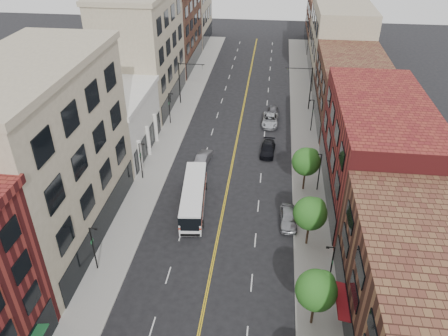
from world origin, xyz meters
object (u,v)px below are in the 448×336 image
at_px(car_parked_far, 288,218).
at_px(car_lane_a, 268,149).
at_px(car_lane_b, 270,120).
at_px(car_lane_c, 273,112).
at_px(city_bus, 194,195).
at_px(car_lane_behind, 203,157).

bearing_deg(car_parked_far, car_lane_a, 98.28).
distance_m(car_lane_b, car_lane_c, 3.10).
bearing_deg(car_lane_c, car_lane_b, -94.75).
xyz_separation_m(city_bus, car_lane_a, (8.09, 13.48, -0.94)).
bearing_deg(city_bus, car_lane_c, 65.86).
xyz_separation_m(city_bus, car_parked_far, (10.83, -1.72, -0.85)).
xyz_separation_m(car_lane_b, car_lane_c, (0.40, 3.07, -0.04)).
height_order(city_bus, car_lane_b, city_bus).
bearing_deg(car_parked_far, car_lane_c, 92.81).
bearing_deg(car_lane_b, city_bus, -108.39).
bearing_deg(car_lane_a, car_parked_far, -76.59).
height_order(car_lane_behind, car_lane_c, car_lane_behind).
distance_m(city_bus, car_lane_behind, 10.17).
distance_m(car_lane_behind, car_lane_b, 15.33).
height_order(car_parked_far, car_lane_behind, car_parked_far).
distance_m(car_parked_far, car_lane_a, 15.44).
distance_m(city_bus, car_lane_a, 15.75).
distance_m(car_parked_far, car_lane_c, 27.66).
height_order(city_bus, car_lane_c, city_bus).
xyz_separation_m(city_bus, car_lane_b, (8.14, 22.78, -0.88)).
xyz_separation_m(car_lane_behind, car_lane_c, (9.04, 15.74, -0.01)).
height_order(car_lane_behind, car_lane_a, car_lane_behind).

